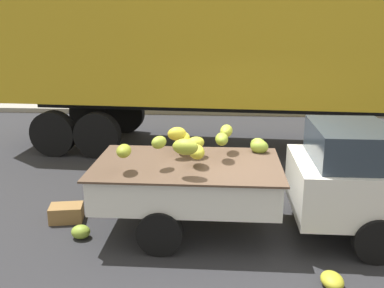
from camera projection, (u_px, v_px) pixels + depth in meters
name	position (u px, v px, depth m)	size (l,w,h in m)	color
ground	(242.00, 231.00, 6.86)	(220.00, 220.00, 0.00)	#28282B
curb_strip	(232.00, 111.00, 15.20)	(80.00, 0.80, 0.16)	gray
pickup_truck	(318.00, 179.00, 6.56)	(4.96, 1.79, 1.70)	silver
semi_trailer	(252.00, 46.00, 10.49)	(12.12, 3.24, 3.95)	gold
fallen_banana_bunch_near_tailgate	(81.00, 232.00, 6.61)	(0.29, 0.26, 0.20)	olive
fallen_banana_bunch_by_wheel	(332.00, 280.00, 5.42)	(0.37, 0.27, 0.17)	gold
produce_crate	(66.00, 213.00, 7.17)	(0.52, 0.36, 0.27)	olive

